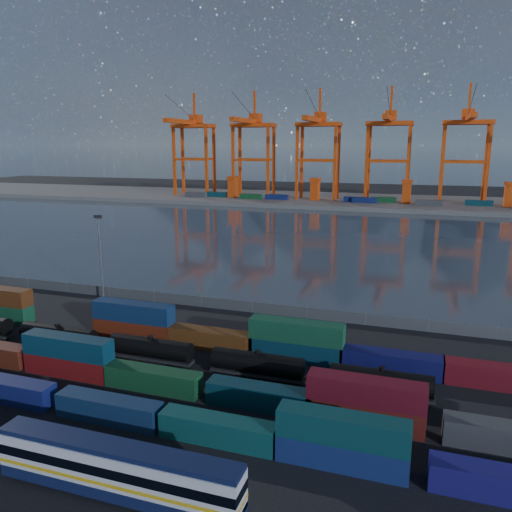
% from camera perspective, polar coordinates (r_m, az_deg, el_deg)
% --- Properties ---
extents(ground, '(700.00, 700.00, 0.00)m').
position_cam_1_polar(ground, '(66.37, -8.50, -13.89)').
color(ground, black).
rests_on(ground, ground).
extents(harbor_water, '(700.00, 700.00, 0.00)m').
position_cam_1_polar(harbor_water, '(162.76, 8.42, 2.00)').
color(harbor_water, '#323D48').
rests_on(harbor_water, ground).
extents(far_quay, '(700.00, 70.00, 2.00)m').
position_cam_1_polar(far_quay, '(265.65, 12.50, 6.10)').
color(far_quay, '#514F4C').
rests_on(far_quay, ground).
extents(distant_mountains, '(2470.00, 1100.00, 520.00)m').
position_cam_1_polar(distant_mountains, '(1664.05, 20.70, 18.35)').
color(distant_mountains, '#1E2630').
rests_on(distant_mountains, ground).
extents(container_row_south, '(140.37, 2.48, 5.29)m').
position_cam_1_polar(container_row_south, '(63.04, -22.42, -14.20)').
color(container_row_south, '#37393C').
rests_on(container_row_south, ground).
extents(container_row_mid, '(142.06, 2.53, 5.38)m').
position_cam_1_polar(container_row_mid, '(59.42, -1.26, -15.17)').
color(container_row_mid, '#45484B').
rests_on(container_row_mid, ground).
extents(container_row_north, '(129.87, 2.68, 5.72)m').
position_cam_1_polar(container_row_north, '(77.49, -9.86, -8.24)').
color(container_row_north, navy).
rests_on(container_row_north, ground).
extents(tanker_string, '(105.45, 2.67, 3.83)m').
position_cam_1_polar(tanker_string, '(80.07, -21.66, -8.45)').
color(tanker_string, black).
rests_on(tanker_string, ground).
extents(waterfront_fence, '(160.12, 0.12, 2.20)m').
position_cam_1_polar(waterfront_fence, '(89.89, -0.41, -5.87)').
color(waterfront_fence, '#595B5E').
rests_on(waterfront_fence, ground).
extents(yard_light_mast, '(1.60, 0.40, 16.60)m').
position_cam_1_polar(yard_light_mast, '(99.61, -17.36, 0.32)').
color(yard_light_mast, slate).
rests_on(yard_light_mast, ground).
extents(gantry_cranes, '(197.10, 42.44, 57.46)m').
position_cam_1_polar(gantry_cranes, '(258.63, 11.01, 13.60)').
color(gantry_cranes, '#E64910').
rests_on(gantry_cranes, ground).
extents(quay_containers, '(172.58, 10.99, 2.60)m').
position_cam_1_polar(quay_containers, '(252.49, 9.67, 6.42)').
color(quay_containers, navy).
rests_on(quay_containers, far_quay).
extents(straddle_carriers, '(140.00, 7.00, 11.10)m').
position_cam_1_polar(straddle_carriers, '(255.39, 11.76, 7.43)').
color(straddle_carriers, '#E64910').
rests_on(straddle_carriers, far_quay).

